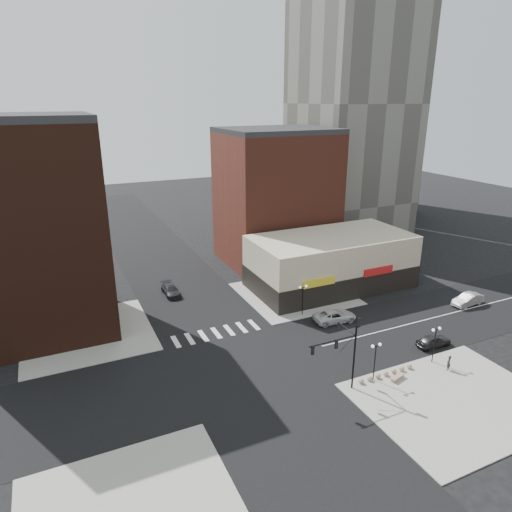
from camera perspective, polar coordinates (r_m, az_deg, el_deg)
ground at (r=50.62m, az=-1.58°, el=-13.64°), size 240.00×240.00×0.00m
road_ew at (r=50.61m, az=-1.58°, el=-13.63°), size 200.00×14.00×0.02m
road_ns at (r=50.61m, az=-1.58°, el=-13.63°), size 14.00×200.00×0.02m
sidewalk_nw at (r=60.25m, az=-20.28°, el=-9.14°), size 15.00×15.00×0.12m
sidewalk_ne at (r=67.81m, az=4.83°, el=-4.71°), size 15.00×15.00×0.12m
sidewalk_se at (r=49.48m, az=23.64°, el=-16.23°), size 18.00×14.00×0.12m
building_nw at (r=59.59m, az=-26.31°, el=2.65°), size 16.00×15.00×25.00m
building_ne_midrise at (r=79.09m, az=2.52°, el=7.16°), size 18.00×15.00×22.00m
tower_far at (r=122.96m, az=15.32°, el=24.89°), size 18.00×18.00×82.00m
building_ne_row at (r=70.24m, az=9.32°, el=-1.19°), size 24.20×12.20×8.00m
traffic_signal at (r=45.35m, az=11.01°, el=-10.90°), size 5.59×3.09×7.77m
street_lamp_se_a at (r=48.15m, az=14.73°, el=-11.60°), size 1.22×0.32×4.16m
street_lamp_se_b at (r=53.15m, az=21.52°, el=-9.29°), size 1.22×0.32×4.16m
street_lamp_ne at (r=60.23m, az=5.89°, el=-4.56°), size 1.22×0.32×4.16m
bollard_row at (r=50.60m, az=15.94°, el=-13.95°), size 6.85×0.55×0.55m
white_suv at (r=60.22m, az=9.83°, el=-7.39°), size 5.86×3.14×1.57m
dark_sedan_east at (r=57.70m, az=21.31°, el=-9.83°), size 4.28×1.80×1.45m
silver_sedan at (r=70.36m, az=24.98°, el=-4.96°), size 5.07×2.08×1.63m
dark_sedan_north at (r=68.24m, az=-10.60°, el=-4.22°), size 2.13×5.00×1.44m
pedestrian at (r=53.42m, az=22.94°, el=-12.21°), size 0.73×0.66×1.68m
stone_bench at (r=50.39m, az=17.25°, el=-14.30°), size 1.90×1.00×0.43m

